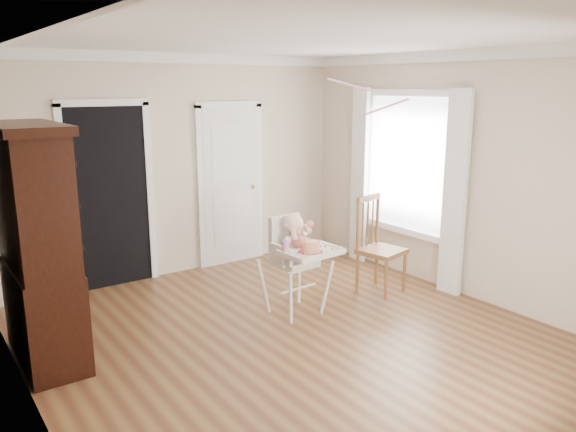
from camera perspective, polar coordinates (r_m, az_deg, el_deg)
floor at (r=5.37m, az=1.13°, el=-12.53°), size 5.00×5.00×0.00m
ceiling at (r=4.86m, az=1.28°, el=17.53°), size 5.00×5.00×0.00m
wall_back at (r=7.08m, az=-10.94°, el=4.98°), size 4.50×0.00×4.50m
wall_left at (r=4.07m, az=-25.27°, el=-2.09°), size 0.00×5.00×5.00m
wall_right at (r=6.51m, az=17.39°, el=3.91°), size 0.00×5.00×5.00m
crown_molding at (r=4.85m, az=1.28°, el=16.82°), size 4.50×5.00×0.12m
doorway at (r=6.79m, az=-17.71°, el=2.18°), size 1.06×0.05×2.22m
closet_door at (r=7.42m, az=-5.82°, el=2.98°), size 0.96×0.09×2.13m
window_right at (r=6.98m, az=11.79°, el=4.30°), size 0.13×1.84×2.30m
high_chair at (r=5.75m, az=0.78°, el=-3.89°), size 0.64×0.77×1.04m
baby at (r=5.73m, az=0.63°, el=-2.26°), size 0.32×0.25×0.49m
cake at (r=5.52m, az=2.33°, el=-3.15°), size 0.25×0.25×0.11m
sippy_cup at (r=5.46m, az=-0.27°, el=-3.16°), size 0.07×0.07×0.17m
china_cabinet at (r=5.14m, az=-24.05°, el=-2.78°), size 0.54×1.21×2.04m
dining_chair at (r=6.50m, az=9.25°, el=-3.21°), size 0.53×0.53×1.11m
streamer at (r=5.49m, az=6.60°, el=13.04°), size 0.39×0.33×0.15m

